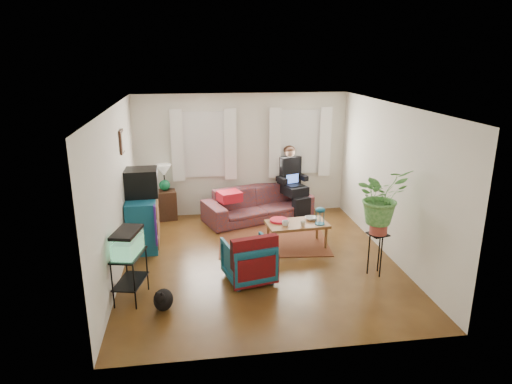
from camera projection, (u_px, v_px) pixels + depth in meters
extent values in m
cube|color=#4F2B14|center=(259.00, 261.00, 7.75)|extent=(4.50, 5.00, 0.01)
cube|color=white|center=(260.00, 106.00, 7.00)|extent=(4.50, 5.00, 0.01)
cube|color=silver|center=(242.00, 155.00, 9.74)|extent=(4.50, 0.01, 2.60)
cube|color=silver|center=(294.00, 250.00, 5.01)|extent=(4.50, 0.01, 2.60)
cube|color=silver|center=(116.00, 193.00, 7.07)|extent=(0.01, 5.00, 2.60)
cube|color=silver|center=(391.00, 182.00, 7.69)|extent=(0.01, 5.00, 2.60)
cube|color=white|center=(204.00, 145.00, 9.54)|extent=(1.08, 0.04, 1.38)
cube|color=white|center=(299.00, 142.00, 9.83)|extent=(1.08, 0.04, 1.38)
cube|color=white|center=(204.00, 145.00, 9.47)|extent=(1.36, 0.06, 1.50)
cube|color=white|center=(300.00, 143.00, 9.75)|extent=(1.36, 0.06, 1.50)
cube|color=#3D2616|center=(122.00, 142.00, 7.69)|extent=(0.04, 0.32, 0.40)
cube|color=brown|center=(272.00, 240.00, 8.61)|extent=(2.14, 1.77, 0.01)
imported|color=brown|center=(258.00, 199.00, 9.61)|extent=(2.44, 1.58, 0.89)
cube|color=#382515|center=(166.00, 204.00, 9.66)|extent=(0.48, 0.48, 0.62)
cube|color=#116768|center=(143.00, 222.00, 8.24)|extent=(0.55, 1.04, 0.93)
cube|color=black|center=(142.00, 182.00, 8.13)|extent=(0.58, 0.53, 0.49)
cube|color=black|center=(130.00, 277.00, 6.45)|extent=(0.48, 0.68, 0.69)
cube|color=#7FD899|center=(127.00, 242.00, 6.30)|extent=(0.43, 0.62, 0.36)
ellipsoid|color=black|center=(163.00, 298.00, 6.23)|extent=(0.35, 0.46, 0.35)
imported|color=#105061|center=(248.00, 258.00, 7.01)|extent=(0.83, 0.79, 0.72)
cube|color=#9E0A0A|center=(255.00, 256.00, 6.72)|extent=(0.74, 0.33, 0.59)
cube|color=brown|center=(297.00, 234.00, 8.28)|extent=(1.13, 0.68, 0.45)
imported|color=white|center=(285.00, 223.00, 8.05)|extent=(0.13, 0.13, 0.10)
imported|color=beige|center=(303.00, 224.00, 8.04)|extent=(0.11, 0.11, 0.09)
imported|color=white|center=(311.00, 218.00, 8.36)|extent=(0.23, 0.23, 0.05)
cylinder|color=#B21414|center=(279.00, 220.00, 8.28)|extent=(0.36, 0.36, 0.04)
cube|color=black|center=(376.00, 254.00, 7.19)|extent=(0.36, 0.36, 0.69)
imported|color=#599947|center=(380.00, 205.00, 6.95)|extent=(0.95, 0.87, 0.88)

